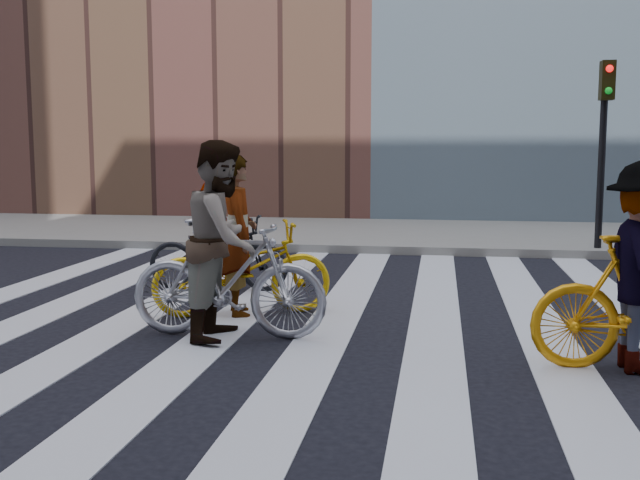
% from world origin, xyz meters
% --- Properties ---
extents(ground, '(100.00, 100.00, 0.00)m').
position_xyz_m(ground, '(0.00, 0.00, 0.00)').
color(ground, black).
rests_on(ground, ground).
extents(sidewalk_far, '(100.00, 5.00, 0.15)m').
position_xyz_m(sidewalk_far, '(0.00, 7.50, 0.07)').
color(sidewalk_far, gray).
rests_on(sidewalk_far, ground).
extents(zebra_crosswalk, '(8.25, 10.00, 0.01)m').
position_xyz_m(zebra_crosswalk, '(0.00, 0.00, 0.01)').
color(zebra_crosswalk, silver).
rests_on(zebra_crosswalk, ground).
extents(traffic_signal, '(0.22, 0.42, 3.33)m').
position_xyz_m(traffic_signal, '(4.40, 5.32, 2.28)').
color(traffic_signal, black).
rests_on(traffic_signal, ground).
extents(bike_yellow_left, '(2.14, 1.41, 1.06)m').
position_xyz_m(bike_yellow_left, '(-0.52, 0.00, 0.53)').
color(bike_yellow_left, '#E6B20C').
rests_on(bike_yellow_left, ground).
extents(bike_silver_mid, '(1.99, 0.58, 1.20)m').
position_xyz_m(bike_silver_mid, '(-0.39, -1.01, 0.60)').
color(bike_silver_mid, '#A6A7B0').
rests_on(bike_silver_mid, ground).
extents(bike_dark_rear, '(1.91, 0.70, 0.99)m').
position_xyz_m(bike_dark_rear, '(-1.22, 1.38, 0.50)').
color(bike_dark_rear, black).
rests_on(bike_dark_rear, ground).
extents(rider_left, '(0.65, 0.78, 1.82)m').
position_xyz_m(rider_left, '(-0.57, 0.00, 0.91)').
color(rider_left, slate).
rests_on(rider_left, ground).
extents(rider_mid, '(0.75, 0.96, 1.97)m').
position_xyz_m(rider_mid, '(-0.44, -1.01, 0.98)').
color(rider_mid, slate).
rests_on(rider_mid, ground).
extents(rider_rear, '(0.46, 1.05, 1.78)m').
position_xyz_m(rider_rear, '(-1.27, 1.38, 0.89)').
color(rider_rear, slate).
rests_on(rider_rear, ground).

